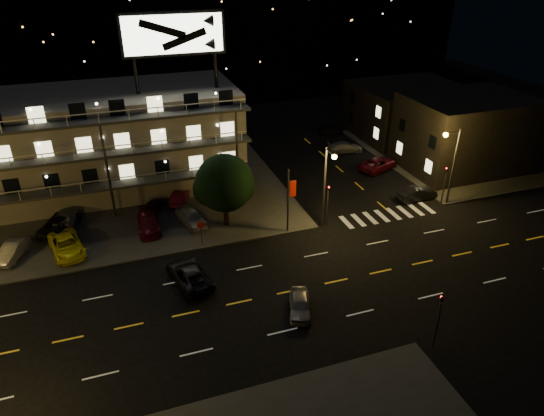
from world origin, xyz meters
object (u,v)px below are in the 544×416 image
object	(u,v)px
lot_car_4	(191,217)
lot_car_2	(67,245)
tree	(224,185)
road_car_west	(189,274)
side_car_0	(417,194)
road_car_east	(300,304)
lot_car_7	(68,216)

from	to	relation	value
lot_car_4	lot_car_2	bearing A→B (deg)	172.68
tree	lot_car_2	bearing A→B (deg)	-178.92
road_car_west	side_car_0	bearing A→B (deg)	-176.67
tree	road_car_east	world-z (taller)	tree
lot_car_7	road_car_west	size ratio (longest dim) A/B	0.93
lot_car_4	road_car_west	xyz separation A→B (m)	(-1.80, -8.71, -0.15)
lot_car_4	side_car_0	distance (m)	23.41
lot_car_2	road_car_west	xyz separation A→B (m)	(9.23, -7.40, -0.13)
tree	lot_car_2	world-z (taller)	tree
road_car_east	road_car_west	bearing A→B (deg)	158.51
lot_car_4	side_car_0	size ratio (longest dim) A/B	1.01
tree	lot_car_4	xyz separation A→B (m)	(-3.09, 1.05, -3.42)
road_car_west	tree	bearing A→B (deg)	-133.56
lot_car_4	road_car_east	size ratio (longest dim) A/B	1.18
lot_car_7	road_car_east	bearing A→B (deg)	146.34
side_car_0	lot_car_2	bearing A→B (deg)	84.71
lot_car_2	side_car_0	xyz separation A→B (m)	(34.32, -0.98, -0.16)
lot_car_4	road_car_west	world-z (taller)	lot_car_4
side_car_0	road_car_west	distance (m)	25.90
lot_car_7	road_car_east	distance (m)	24.92
road_car_east	side_car_0	bearing A→B (deg)	54.61
tree	road_car_west	world-z (taller)	tree
road_car_east	road_car_west	size ratio (longest dim) A/B	0.70
lot_car_7	road_car_east	size ratio (longest dim) A/B	1.33
lot_car_4	road_car_east	bearing A→B (deg)	-85.10
tree	side_car_0	size ratio (longest dim) A/B	1.62
lot_car_2	road_car_east	size ratio (longest dim) A/B	1.40
lot_car_2	road_car_west	bearing A→B (deg)	-51.90
lot_car_4	tree	bearing A→B (deg)	-32.85
lot_car_4	road_car_west	bearing A→B (deg)	-115.79
lot_car_4	side_car_0	bearing A→B (deg)	-19.74
tree	road_car_west	xyz separation A→B (m)	(-4.89, -7.66, -3.58)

